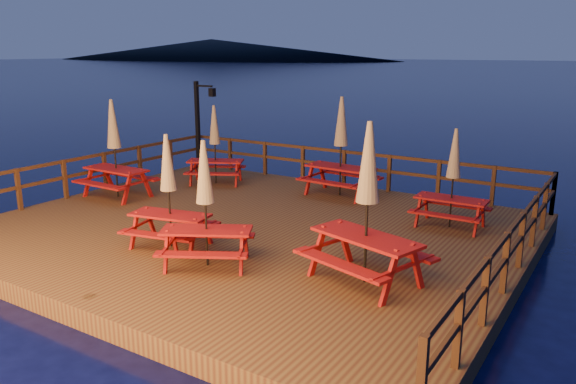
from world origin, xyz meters
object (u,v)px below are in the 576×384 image
object	(u,v)px
picnic_table_1	(205,202)
picnic_table_2	(453,177)
lamp_post	(201,117)
picnic_table_0	(367,201)

from	to	relation	value
picnic_table_1	picnic_table_2	size ratio (longest dim) A/B	1.05
lamp_post	picnic_table_0	distance (m)	10.91
picnic_table_2	lamp_post	bearing A→B (deg)	166.81
picnic_table_1	picnic_table_2	world-z (taller)	picnic_table_1
lamp_post	picnic_table_1	bearing A→B (deg)	-48.66
picnic_table_0	picnic_table_1	size ratio (longest dim) A/B	1.18
lamp_post	picnic_table_1	distance (m)	9.32
picnic_table_0	picnic_table_2	bearing A→B (deg)	101.65
picnic_table_0	picnic_table_1	world-z (taller)	picnic_table_0
picnic_table_0	lamp_post	bearing A→B (deg)	162.40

